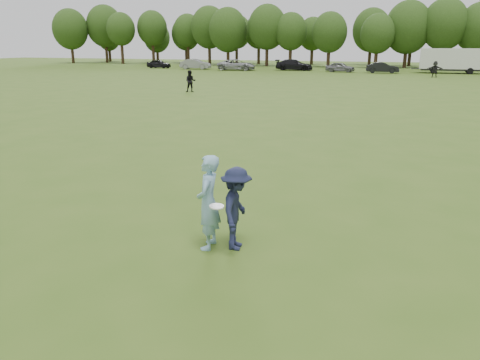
# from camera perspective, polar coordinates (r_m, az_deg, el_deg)

# --- Properties ---
(ground) EXTENTS (200.00, 200.00, 0.00)m
(ground) POSITION_cam_1_polar(r_m,az_deg,el_deg) (9.91, -6.48, -6.60)
(ground) COLOR #3A5919
(ground) RESTS_ON ground
(thrower) EXTENTS (0.54, 0.73, 1.85)m
(thrower) POSITION_cam_1_polar(r_m,az_deg,el_deg) (8.95, -3.90, -2.74)
(thrower) COLOR #87B7D1
(thrower) RESTS_ON ground
(defender) EXTENTS (0.75, 1.13, 1.62)m
(defender) POSITION_cam_1_polar(r_m,az_deg,el_deg) (8.93, -0.45, -3.50)
(defender) COLOR #1A1F3A
(defender) RESTS_ON ground
(player_far_a) EXTENTS (1.02, 0.92, 1.74)m
(player_far_a) POSITION_cam_1_polar(r_m,az_deg,el_deg) (39.15, -6.05, 11.88)
(player_far_a) COLOR black
(player_far_a) RESTS_ON ground
(player_far_d) EXTENTS (1.74, 0.57, 1.87)m
(player_far_d) POSITION_cam_1_polar(r_m,az_deg,el_deg) (60.66, 22.67, 12.36)
(player_far_d) COLOR black
(player_far_d) RESTS_ON ground
(car_a) EXTENTS (4.00, 1.75, 1.34)m
(car_a) POSITION_cam_1_polar(r_m,az_deg,el_deg) (78.75, -9.87, 13.78)
(car_a) COLOR black
(car_a) RESTS_ON ground
(car_b) EXTENTS (4.83, 2.18, 1.54)m
(car_b) POSITION_cam_1_polar(r_m,az_deg,el_deg) (74.45, -5.46, 13.89)
(car_b) COLOR gray
(car_b) RESTS_ON ground
(car_c) EXTENTS (5.88, 3.23, 1.56)m
(car_c) POSITION_cam_1_polar(r_m,az_deg,el_deg) (71.12, -0.41, 13.85)
(car_c) COLOR #98989C
(car_c) RESTS_ON ground
(car_d) EXTENTS (5.58, 2.59, 1.58)m
(car_d) POSITION_cam_1_polar(r_m,az_deg,el_deg) (71.35, 6.62, 13.77)
(car_d) COLOR black
(car_d) RESTS_ON ground
(car_e) EXTENTS (4.12, 2.03, 1.35)m
(car_e) POSITION_cam_1_polar(r_m,az_deg,el_deg) (68.18, 12.12, 13.31)
(car_e) COLOR slate
(car_e) RESTS_ON ground
(car_f) EXTENTS (4.44, 2.04, 1.41)m
(car_f) POSITION_cam_1_polar(r_m,az_deg,el_deg) (67.14, 16.97, 12.96)
(car_f) COLOR black
(car_f) RESTS_ON ground
(disc_in_play) EXTENTS (0.28, 0.28, 0.06)m
(disc_in_play) POSITION_cam_1_polar(r_m,az_deg,el_deg) (8.53, -2.86, -3.23)
(disc_in_play) COLOR white
(disc_in_play) RESTS_ON ground
(cargo_trailer) EXTENTS (9.00, 2.75, 3.20)m
(cargo_trailer) POSITION_cam_1_polar(r_m,az_deg,el_deg) (69.55, 24.45, 13.21)
(cargo_trailer) COLOR silver
(cargo_trailer) RESTS_ON ground
(treeline) EXTENTS (130.35, 18.39, 11.74)m
(treeline) POSITION_cam_1_polar(r_m,az_deg,el_deg) (85.10, 19.80, 17.04)
(treeline) COLOR #332114
(treeline) RESTS_ON ground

